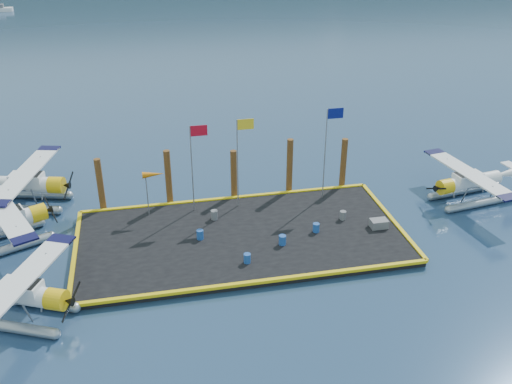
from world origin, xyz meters
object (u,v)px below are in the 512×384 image
Objects in this scene: seaplane_d at (471,184)px; crate at (379,224)px; drum_2 at (316,228)px; piling_2 at (234,176)px; flagpole_red at (194,155)px; drum_1 at (282,240)px; drum_3 at (247,258)px; drum_5 at (214,215)px; flagpole_yellow at (240,150)px; piling_3 at (290,168)px; drum_4 at (343,215)px; windsock at (153,175)px; seaplane_c at (23,187)px; seaplane_b at (1,226)px; seaplane_a at (16,296)px; drum_0 at (200,235)px; piling_4 at (343,165)px; piling_1 at (168,179)px; piling_0 at (101,187)px; flagpole_blue at (329,140)px.

seaplane_d reaches higher than crate.
drum_2 is 7.38m from piling_2.
crate is 0.18× the size of flagpole_red.
drum_3 is (-2.45, -1.46, -0.02)m from drum_1.
drum_5 is at bearing 154.44° from drum_2.
flagpole_yellow is (3.00, 0.00, 0.12)m from flagpole_red.
piling_3 is (-4.25, 6.25, 1.48)m from crate.
piling_2 is at bearing 97.21° from flagpole_yellow.
crate is 7.71m from piling_3.
drum_5 is (-8.21, 1.72, 0.03)m from drum_4.
windsock is at bearing 164.92° from drum_4.
drum_1 is 0.98× the size of drum_5.
seaplane_c is 15.13× the size of drum_5.
seaplane_a is at bearing -9.28° from seaplane_b.
drum_0 is 5.07m from drum_1.
windsock reaches higher than seaplane_b.
piling_4 is (7.80, 1.60, -2.51)m from flagpole_yellow.
piling_1 is at bearing 161.21° from flagpole_yellow.
piling_0 is at bearing -176.12° from seaplane_a.
drum_2 is 6.68m from drum_5.
piling_0 is at bearing 73.49° from seaplane_d.
drum_5 is at bearing 132.78° from drum_1.
piling_1 is (-12.75, 6.25, 1.43)m from crate.
flagpole_blue reaches higher than drum_4.
drum_0 is (-19.22, -1.83, -0.63)m from seaplane_d.
piling_1 is 12.50m from piling_4.
seaplane_c is at bearing 150.34° from drum_1.
drum_0 is 0.15× the size of piling_0.
seaplane_c reaches higher than crate.
piling_1 is (8.33, 10.39, 0.73)m from seaplane_a.
drum_2 is at bearing 56.66° from seaplane_b.
crate is at bearing -18.67° from windsock.
drum_3 is 0.14× the size of piling_0.
seaplane_d is 25.42m from piling_0.
seaplane_a is 2.05× the size of piling_1.
flagpole_yellow is at bearing 35.82° from drum_5.
drum_4 is 11.96m from piling_1.
flagpole_blue is 3.61m from piling_4.
piling_3 reaches higher than drum_4.
drum_1 is (-14.42, -3.49, -0.62)m from seaplane_d.
flagpole_blue is (-0.16, 3.20, 4.00)m from drum_4.
flagpole_red is (-6.98, 4.36, 3.70)m from drum_2.
flagpole_blue is at bearing -8.51° from piling_1.
drum_5 is 0.17× the size of piling_2.
flagpole_blue is at bearing -138.42° from piling_4.
drum_2 reaches higher than drum_4.
flagpole_red reaches higher than drum_5.
piling_4 is (-0.25, 6.25, 1.33)m from crate.
piling_2 is at bearing 153.11° from seaplane_a.
seaplane_c is 1.10× the size of seaplane_d.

